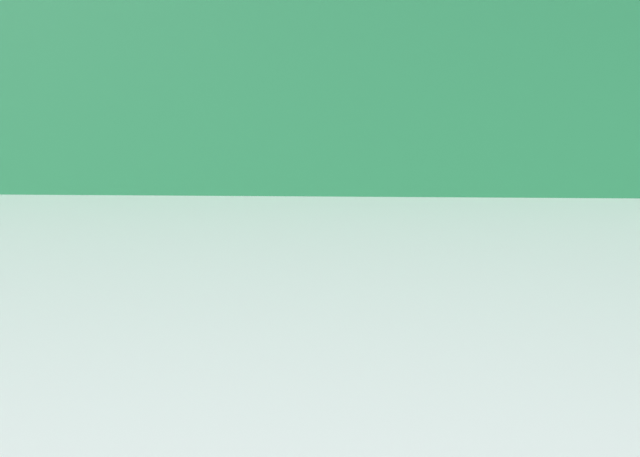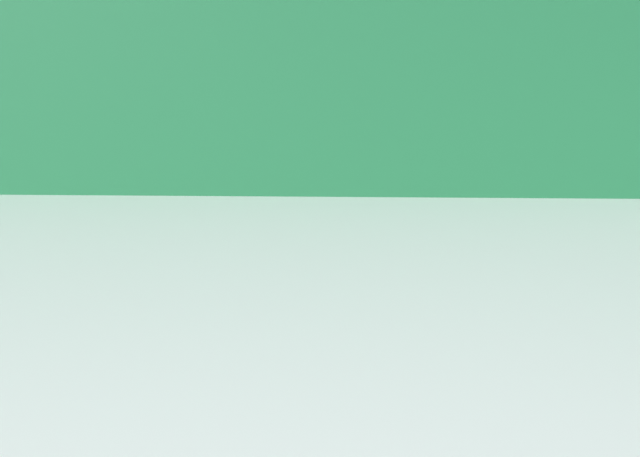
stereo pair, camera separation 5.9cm
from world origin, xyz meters
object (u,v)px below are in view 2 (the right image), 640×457
at_px(box_truck_background, 316,232).
at_px(shopping_cart_vendor, 346,252).
at_px(pedestrian_pink_side, 336,190).
at_px(bare_tree_near, 509,206).
at_px(cargo_van_parked_right, 146,210).
at_px(pedestrian_black_side, 310,199).
at_px(pedestrian_white_side, 394,192).
at_px(hand_dolly_boxes, 294,242).
at_px(pedestrian_far_side, 397,200).

height_order(box_truck_background, shopping_cart_vendor, box_truck_background).
relative_size(pedestrian_pink_side, bare_tree_near, 0.60).
distance_m(cargo_van_parked_right, pedestrian_black_side, 4.08).
bearing_deg(bare_tree_near, shopping_cart_vendor, -66.70).
xyz_separation_m(pedestrian_black_side, bare_tree_near, (-2.57, 3.75, 0.19)).
xyz_separation_m(pedestrian_black_side, pedestrian_white_side, (-1.38, -2.08, 0.00)).
relative_size(pedestrian_black_side, bare_tree_near, 0.60).
distance_m(cargo_van_parked_right, hand_dolly_boxes, 3.26).
bearing_deg(box_truck_background, pedestrian_white_side, -92.42).
bearing_deg(cargo_van_parked_right, pedestrian_pink_side, -175.32).
relative_size(pedestrian_white_side, bare_tree_near, 0.60).
height_order(cargo_van_parked_right, pedestrian_far_side, cargo_van_parked_right).
bearing_deg(shopping_cart_vendor, pedestrian_far_side, 121.28).
height_order(pedestrian_far_side, bare_tree_near, bare_tree_near).
height_order(hand_dolly_boxes, pedestrian_far_side, pedestrian_far_side).
bearing_deg(shopping_cart_vendor, box_truck_background, 92.67).
bearing_deg(pedestrian_pink_side, pedestrian_black_side, 84.25).
bearing_deg(shopping_cart_vendor, pedestrian_pink_side, -78.30).
distance_m(shopping_cart_vendor, bare_tree_near, 5.27).
bearing_deg(pedestrian_white_side, pedestrian_pink_side, -15.08).
relative_size(cargo_van_parked_right, shopping_cart_vendor, 5.15).
relative_size(box_truck_background, pedestrian_far_side, 3.85).
distance_m(shopping_cart_vendor, pedestrian_white_side, 1.72).
bearing_deg(pedestrian_black_side, pedestrian_pink_side, -95.75).
bearing_deg(pedestrian_white_side, cargo_van_parked_right, -0.00).
xyz_separation_m(cargo_van_parked_right, box_truck_background, (-4.44, 10.04, 0.76)).
distance_m(pedestrian_white_side, bare_tree_near, 5.96).
bearing_deg(box_truck_background, cargo_van_parked_right, -66.14).
height_order(pedestrian_black_side, bare_tree_near, bare_tree_near).
relative_size(box_truck_background, shopping_cart_vendor, 7.91).
xyz_separation_m(cargo_van_parked_right, shopping_cart_vendor, (-4.03, 1.11, -0.61)).
relative_size(cargo_van_parked_right, pedestrian_black_side, 2.50).
bearing_deg(bare_tree_near, cargo_van_parked_right, -43.92).
bearing_deg(hand_dolly_boxes, pedestrian_black_side, 110.73).
height_order(box_truck_background, pedestrian_pink_side, box_truck_background).
bearing_deg(box_truck_background, pedestrian_pink_side, -86.07).
bearing_deg(pedestrian_black_side, pedestrian_white_side, -123.48).
xyz_separation_m(box_truck_background, pedestrian_white_side, (-0.42, -10.04, -0.37)).
xyz_separation_m(box_truck_background, pedestrian_far_side, (-0.45, -7.49, -0.35)).
relative_size(pedestrian_white_side, pedestrian_far_side, 1.00).
distance_m(cargo_van_parked_right, shopping_cart_vendor, 4.22).
height_order(shopping_cart_vendor, bare_tree_near, bare_tree_near).
bearing_deg(pedestrian_far_side, pedestrian_black_side, -18.37).
bearing_deg(pedestrian_white_side, pedestrian_far_side, 90.64).
height_order(pedestrian_black_side, pedestrian_white_side, same).
bearing_deg(cargo_van_parked_right, bare_tree_near, 136.08).
bearing_deg(pedestrian_pink_side, shopping_cart_vendor, 101.70).
bearing_deg(pedestrian_far_side, shopping_cart_vendor, -58.72).
relative_size(box_truck_background, hand_dolly_boxes, 6.28).
distance_m(box_truck_background, bare_tree_near, 4.51).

